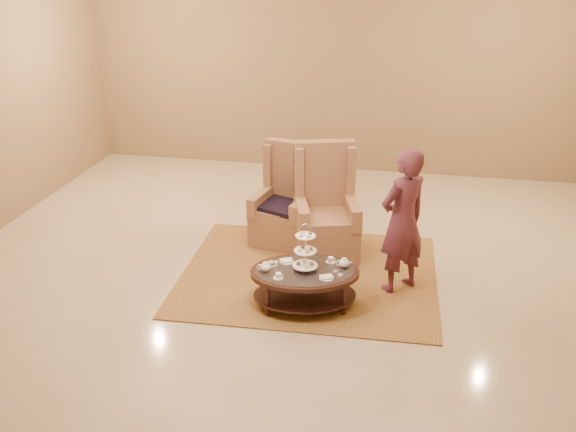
% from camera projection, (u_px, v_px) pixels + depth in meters
% --- Properties ---
extents(ground, '(8.00, 8.00, 0.00)m').
position_uv_depth(ground, '(286.00, 283.00, 7.15)').
color(ground, beige).
rests_on(ground, ground).
extents(ceiling, '(8.00, 8.00, 0.02)m').
position_uv_depth(ceiling, '(286.00, 283.00, 7.15)').
color(ceiling, silver).
rests_on(ceiling, ground).
extents(wall_back, '(8.00, 0.04, 3.50)m').
position_uv_depth(wall_back, '(336.00, 62.00, 10.06)').
color(wall_back, '#927750').
rests_on(wall_back, ground).
extents(rug, '(2.93, 2.47, 0.02)m').
position_uv_depth(rug, '(309.00, 274.00, 7.32)').
color(rug, '#A77E3B').
rests_on(rug, ground).
extents(tea_table, '(1.26, 1.00, 0.94)m').
position_uv_depth(tea_table, '(305.00, 277.00, 6.57)').
color(tea_table, black).
rests_on(tea_table, ground).
extents(armchair_left, '(0.80, 0.82, 1.24)m').
position_uv_depth(armchair_left, '(286.00, 209.00, 8.02)').
color(armchair_left, '#9E6C4A').
rests_on(armchair_left, ground).
extents(armchair_right, '(0.90, 0.92, 1.34)m').
position_uv_depth(armchair_right, '(325.00, 217.00, 7.71)').
color(armchair_right, '#9E6C4A').
rests_on(armchair_right, ground).
extents(person, '(0.69, 0.69, 1.61)m').
position_uv_depth(person, '(403.00, 221.00, 6.71)').
color(person, '#592633').
rests_on(person, ground).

